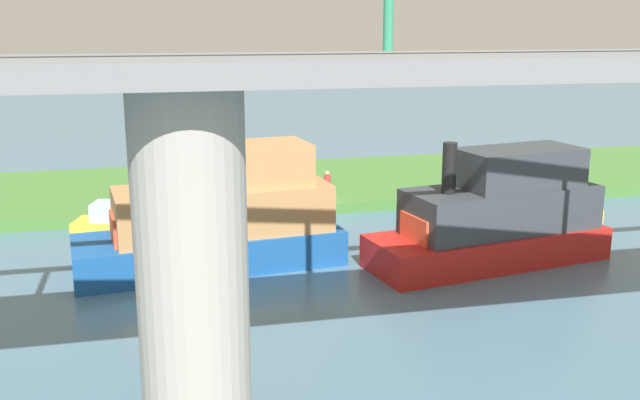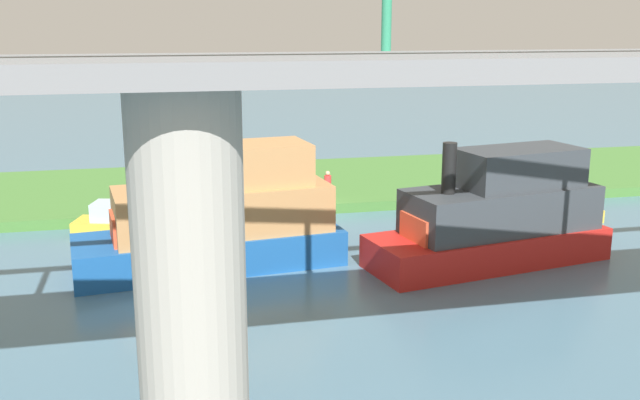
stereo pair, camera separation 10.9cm
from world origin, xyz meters
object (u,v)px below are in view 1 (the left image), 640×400
(mooring_post, at_px, (212,199))
(riverboat_paddlewheel, at_px, (496,217))
(motorboat_white, at_px, (123,224))
(bridge_pylon, at_px, (192,275))
(houseboat_blue, at_px, (218,218))
(motorboat_red, at_px, (556,210))
(person_on_bank, at_px, (327,184))

(mooring_post, distance_m, riverboat_paddlewheel, 13.81)
(motorboat_white, bearing_deg, bridge_pylon, 97.10)
(bridge_pylon, distance_m, houseboat_blue, 12.81)
(mooring_post, xyz_separation_m, riverboat_paddlewheel, (-10.40, 9.05, 0.87))
(motorboat_red, bearing_deg, motorboat_white, -5.25)
(person_on_bank, bearing_deg, motorboat_white, 16.42)
(person_on_bank, xyz_separation_m, motorboat_red, (-10.22, 4.85, -0.74))
(motorboat_white, bearing_deg, riverboat_paddlewheel, 153.99)
(person_on_bank, distance_m, mooring_post, 6.06)
(bridge_pylon, height_order, motorboat_red, bridge_pylon)
(houseboat_blue, distance_m, riverboat_paddlewheel, 10.89)
(motorboat_red, height_order, riverboat_paddlewheel, riverboat_paddlewheel)
(bridge_pylon, relative_size, riverboat_paddlewheel, 0.81)
(person_on_bank, bearing_deg, houseboat_blue, 52.34)
(person_on_bank, height_order, motorboat_white, person_on_bank)
(person_on_bank, height_order, riverboat_paddlewheel, riverboat_paddlewheel)
(mooring_post, bearing_deg, person_on_bank, -170.28)
(bridge_pylon, bearing_deg, houseboat_blue, -97.35)
(motorboat_red, relative_size, motorboat_white, 0.84)
(person_on_bank, xyz_separation_m, mooring_post, (5.97, 1.02, -0.24))
(bridge_pylon, bearing_deg, riverboat_paddlewheel, -139.32)
(houseboat_blue, bearing_deg, motorboat_red, -168.69)
(houseboat_blue, bearing_deg, mooring_post, -92.59)
(riverboat_paddlewheel, bearing_deg, person_on_bank, -66.26)
(motorboat_red, bearing_deg, mooring_post, -13.29)
(mooring_post, distance_m, motorboat_white, 4.60)
(motorboat_red, xyz_separation_m, motorboat_white, (20.33, -1.87, 0.08))
(mooring_post, height_order, motorboat_white, motorboat_white)
(bridge_pylon, distance_m, motorboat_red, 24.34)
(mooring_post, bearing_deg, motorboat_red, 166.71)
(houseboat_blue, distance_m, motorboat_white, 6.58)
(riverboat_paddlewheel, bearing_deg, bridge_pylon, 40.68)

